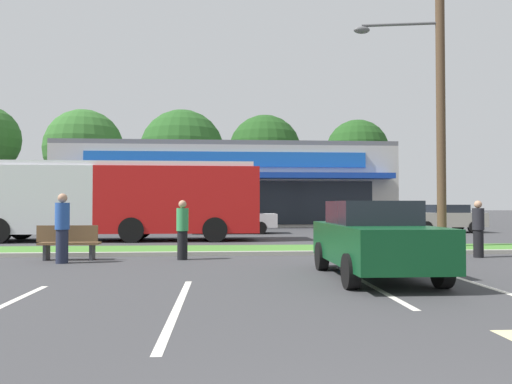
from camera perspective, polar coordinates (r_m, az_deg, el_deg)
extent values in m
cube|color=#427A2D|center=(16.02, 0.14, -6.64)|extent=(56.00, 2.20, 0.12)
cube|color=#99968C|center=(14.81, 0.47, -7.06)|extent=(56.00, 0.24, 0.12)
cube|color=silver|center=(7.58, -9.00, -12.90)|extent=(0.12, 4.80, 0.01)
cube|color=silver|center=(9.82, 12.74, -10.24)|extent=(0.12, 4.80, 0.01)
cube|color=silver|center=(10.24, 24.76, -9.77)|extent=(0.12, 4.80, 0.01)
cube|color=#BCB7AD|center=(38.94, -3.45, 0.32)|extent=(22.69, 13.81, 5.40)
cube|color=black|center=(31.97, -3.36, -1.24)|extent=(19.06, 0.08, 2.81)
cube|color=#14389E|center=(31.37, -3.34, 1.92)|extent=(21.33, 1.40, 0.35)
cube|color=#1959AD|center=(32.07, -3.35, 3.78)|extent=(18.15, 0.16, 0.97)
cube|color=slate|center=(39.13, -3.44, 4.49)|extent=(22.69, 13.81, 0.30)
cylinder|color=#473323|center=(48.74, -19.22, -0.79)|extent=(0.44, 0.44, 3.98)
sphere|color=#2D6026|center=(49.01, -19.18, 4.73)|extent=(7.28, 7.28, 7.28)
cylinder|color=#473323|center=(47.96, -8.50, -1.10)|extent=(0.44, 0.44, 3.55)
sphere|color=#23511E|center=(48.23, -8.48, 4.60)|extent=(8.05, 8.05, 8.05)
cylinder|color=#473323|center=(48.54, 1.02, -0.81)|extent=(0.44, 0.44, 4.08)
sphere|color=#1E4719|center=(48.81, 1.02, 4.72)|extent=(7.09, 7.09, 7.09)
cylinder|color=#473323|center=(47.03, 11.60, -0.63)|extent=(0.44, 0.44, 4.30)
sphere|color=#1E4719|center=(47.29, 11.57, 4.64)|extent=(5.84, 5.84, 5.84)
cylinder|color=#4C3826|center=(18.08, 20.46, 10.76)|extent=(0.30, 0.30, 10.60)
cylinder|color=#59595B|center=(18.44, 16.28, 18.02)|extent=(2.58, 0.54, 0.10)
ellipsoid|color=#59595B|center=(18.21, 12.05, 17.75)|extent=(0.56, 0.32, 0.24)
cube|color=#B71414|center=(21.13, -8.79, -0.91)|extent=(6.60, 2.64, 2.70)
cube|color=silver|center=(22.36, -24.22, -0.83)|extent=(5.41, 2.63, 2.70)
cube|color=silver|center=(21.55, -15.92, 2.98)|extent=(11.49, 2.46, 0.20)
cube|color=black|center=(22.78, -15.30, 0.31)|extent=(10.98, 0.22, 1.19)
cylinder|color=black|center=(23.79, -25.34, -3.73)|extent=(1.00, 0.31, 1.00)
cylinder|color=black|center=(20.20, -14.12, -4.26)|extent=(1.00, 0.31, 1.00)
cylinder|color=black|center=(22.51, -13.14, -3.97)|extent=(1.00, 0.31, 1.00)
cylinder|color=black|center=(19.93, -4.75, -4.34)|extent=(1.00, 0.31, 1.00)
cylinder|color=black|center=(22.27, -4.74, -4.03)|extent=(1.00, 0.31, 1.00)
cube|color=brown|center=(14.46, -20.64, -5.56)|extent=(1.60, 0.45, 0.06)
cube|color=brown|center=(14.25, -20.86, -4.49)|extent=(1.60, 0.06, 0.44)
cube|color=#333338|center=(14.31, -18.31, -6.52)|extent=(0.08, 0.36, 0.45)
cube|color=#333338|center=(14.66, -22.94, -6.36)|extent=(0.08, 0.36, 0.45)
cube|color=#0C3F1E|center=(10.52, 13.48, -5.78)|extent=(1.77, 4.18, 0.78)
cube|color=black|center=(10.69, 13.12, -2.32)|extent=(1.56, 1.88, 0.49)
cylinder|color=black|center=(9.66, 20.64, -8.44)|extent=(0.22, 0.64, 0.64)
cylinder|color=black|center=(9.09, 10.84, -8.94)|extent=(0.22, 0.64, 0.64)
cylinder|color=black|center=(12.04, 15.48, -7.06)|extent=(0.22, 0.64, 0.64)
cylinder|color=black|center=(11.60, 7.56, -7.32)|extent=(0.22, 0.64, 0.64)
cube|color=silver|center=(25.89, -2.78, -3.29)|extent=(4.58, 1.77, 0.71)
cube|color=black|center=(25.88, -2.27, -1.97)|extent=(2.06, 1.56, 0.49)
cylinder|color=black|center=(25.07, -6.00, -4.15)|extent=(0.64, 0.22, 0.64)
cylinder|color=black|center=(26.75, -5.86, -3.98)|extent=(0.64, 0.22, 0.64)
cylinder|color=black|center=(25.13, 0.51, -4.15)|extent=(0.64, 0.22, 0.64)
cylinder|color=black|center=(26.81, 0.23, -3.98)|extent=(0.64, 0.22, 0.64)
cube|color=#9E998C|center=(28.55, 20.67, -2.98)|extent=(4.14, 1.86, 0.75)
cube|color=black|center=(28.62, 21.04, -1.80)|extent=(1.86, 1.64, 0.43)
cylinder|color=black|center=(27.24, 18.99, -3.86)|extent=(0.64, 0.22, 0.64)
cylinder|color=black|center=(28.87, 17.62, -3.73)|extent=(0.64, 0.22, 0.64)
cylinder|color=black|center=(28.33, 23.79, -3.72)|extent=(0.64, 0.22, 0.64)
cylinder|color=black|center=(29.91, 22.22, -3.61)|extent=(0.64, 0.22, 0.64)
cylinder|color=black|center=(13.77, -8.46, -6.08)|extent=(0.28, 0.28, 0.79)
cylinder|color=#338C4C|center=(13.73, -8.45, -3.14)|extent=(0.33, 0.33, 0.62)
sphere|color=tan|center=(13.72, -8.44, -1.39)|extent=(0.22, 0.22, 0.22)
cylinder|color=black|center=(15.54, 24.21, -5.44)|extent=(0.28, 0.28, 0.78)
cylinder|color=black|center=(15.51, 24.18, -2.85)|extent=(0.33, 0.33, 0.62)
sphere|color=tan|center=(15.50, 24.16, -1.30)|extent=(0.22, 0.22, 0.22)
cylinder|color=#1E2338|center=(13.74, -21.40, -5.83)|extent=(0.31, 0.31, 0.87)
cylinder|color=#264C99|center=(13.70, -21.37, -2.59)|extent=(0.36, 0.36, 0.69)
sphere|color=tan|center=(13.70, -21.36, -0.65)|extent=(0.24, 0.24, 0.24)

